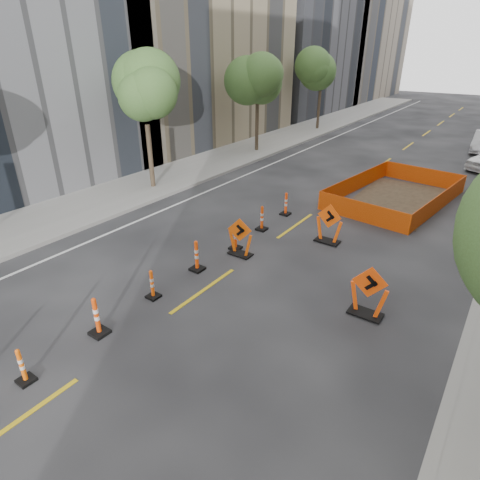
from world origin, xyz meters
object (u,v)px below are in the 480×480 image
Objects in this scene: channelizer_3 at (97,316)px; chevron_sign_left at (240,237)px; channelizer_8 at (286,204)px; channelizer_5 at (197,256)px; channelizer_2 at (22,366)px; chevron_sign_right at (369,291)px; channelizer_4 at (152,284)px; chevron_sign_center at (329,223)px; channelizer_7 at (262,218)px; channelizer_6 at (235,236)px.

channelizer_3 is 5.74m from chevron_sign_left.
channelizer_5 is at bearing -90.29° from channelizer_8.
chevron_sign_right is (5.39, 6.78, 0.32)m from channelizer_2.
channelizer_8 is (0.04, 8.00, 0.05)m from channelizer_4.
chevron_sign_center is (2.61, 10.48, 0.32)m from channelizer_2.
channelizer_2 is at bearing -143.80° from chevron_sign_right.
channelizer_5 is at bearing 90.98° from channelizer_3.
chevron_sign_right is (5.44, -3.22, 0.26)m from channelizer_7.
chevron_sign_center is 4.63m from chevron_sign_right.
channelizer_6 is 0.99× the size of channelizer_7.
chevron_sign_center is at bearing 44.21° from channelizer_6.
chevron_sign_center is 1.00× the size of chevron_sign_right.
channelizer_2 is 0.98× the size of channelizer_4.
chevron_sign_left reaches higher than channelizer_4.
channelizer_3 is at bearing -115.28° from chevron_sign_left.
channelizer_2 is 4.00m from channelizer_4.
channelizer_2 is 8.00m from channelizer_6.
channelizer_7 is 2.72m from chevron_sign_center.
channelizer_6 is 0.66× the size of chevron_sign_right.
chevron_sign_right is (5.33, -1.22, 0.27)m from channelizer_6.
channelizer_4 is 0.91× the size of channelizer_8.
channelizer_2 is 0.84× the size of channelizer_5.
channelizer_2 is at bearing -89.71° from channelizer_7.
channelizer_7 is (-0.03, 8.00, -0.04)m from channelizer_3.
channelizer_3 is 1.03× the size of channelizer_5.
channelizer_4 is at bearing 91.49° from channelizer_2.
chevron_sign_center reaches higher than channelizer_7.
chevron_sign_left reaches higher than channelizer_6.
channelizer_6 is at bearing 151.81° from chevron_sign_right.
chevron_sign_right is (5.45, -5.22, 0.26)m from channelizer_8.
channelizer_5 reaches higher than channelizer_6.
channelizer_8 reaches higher than channelizer_6.
channelizer_3 is 7.23m from chevron_sign_right.
channelizer_5 is 5.54m from chevron_sign_right.
chevron_sign_left is at bearing 153.96° from chevron_sign_right.
channelizer_6 is 0.66× the size of chevron_sign_center.
channelizer_4 is at bearing 92.36° from channelizer_3.
channelizer_6 is at bearing -86.82° from channelizer_7.
channelizer_6 is 5.47m from chevron_sign_right.
channelizer_8 is at bearing 90.26° from channelizer_7.
chevron_sign_center is (2.14, 2.77, 0.06)m from chevron_sign_left.
channelizer_4 reaches higher than channelizer_2.
channelizer_2 is at bearing -103.83° from chevron_sign_center.
chevron_sign_left is at bearing -127.46° from chevron_sign_center.
chevron_sign_left reaches higher than channelizer_5.
chevron_sign_center is (2.55, 2.48, 0.26)m from channelizer_6.
channelizer_2 is at bearing -90.43° from channelizer_6.
channelizer_2 is at bearing -113.83° from chevron_sign_left.
chevron_sign_center reaches higher than channelizer_3.
channelizer_2 is at bearing -89.14° from channelizer_5.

